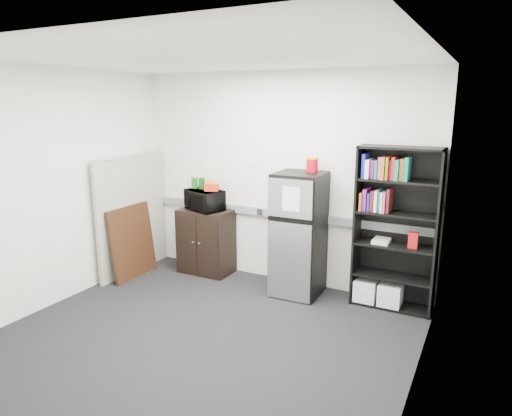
# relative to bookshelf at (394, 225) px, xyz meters

# --- Properties ---
(floor) EXTENTS (4.00, 4.00, 0.00)m
(floor) POSITION_rel_bookshelf_xyz_m (-1.51, -1.57, -0.97)
(floor) COLOR black
(floor) RESTS_ON ground
(wall_back) EXTENTS (4.00, 0.02, 2.70)m
(wall_back) POSITION_rel_bookshelf_xyz_m (-1.51, 0.18, 0.38)
(wall_back) COLOR silver
(wall_back) RESTS_ON floor
(wall_right) EXTENTS (0.02, 3.50, 2.70)m
(wall_right) POSITION_rel_bookshelf_xyz_m (0.49, -1.57, 0.38)
(wall_right) COLOR silver
(wall_right) RESTS_ON floor
(wall_left) EXTENTS (0.02, 3.50, 2.70)m
(wall_left) POSITION_rel_bookshelf_xyz_m (-3.51, -1.57, 0.38)
(wall_left) COLOR silver
(wall_left) RESTS_ON floor
(ceiling) EXTENTS (4.00, 3.50, 0.02)m
(ceiling) POSITION_rel_bookshelf_xyz_m (-1.51, -1.57, 1.73)
(ceiling) COLOR white
(ceiling) RESTS_ON wall_back
(electrical_raceway) EXTENTS (3.92, 0.05, 0.10)m
(electrical_raceway) POSITION_rel_bookshelf_xyz_m (-1.51, 0.15, -0.07)
(electrical_raceway) COLOR gray
(electrical_raceway) RESTS_ON wall_back
(wall_note) EXTENTS (0.14, 0.00, 0.10)m
(wall_note) POSITION_rel_bookshelf_xyz_m (-1.86, 0.18, 0.58)
(wall_note) COLOR white
(wall_note) RESTS_ON wall_back
(bookshelf) EXTENTS (0.90, 0.34, 1.85)m
(bookshelf) POSITION_rel_bookshelf_xyz_m (0.00, 0.00, 0.00)
(bookshelf) COLOR black
(bookshelf) RESTS_ON floor
(cubicle_partition) EXTENTS (0.06, 1.30, 1.62)m
(cubicle_partition) POSITION_rel_bookshelf_xyz_m (-3.41, -0.49, -0.16)
(cubicle_partition) COLOR gray
(cubicle_partition) RESTS_ON floor
(cabinet) EXTENTS (0.71, 0.47, 0.89)m
(cabinet) POSITION_rel_bookshelf_xyz_m (-2.49, -0.07, -0.53)
(cabinet) COLOR black
(cabinet) RESTS_ON floor
(microwave) EXTENTS (0.58, 0.48, 0.28)m
(microwave) POSITION_rel_bookshelf_xyz_m (-2.49, -0.08, 0.06)
(microwave) COLOR black
(microwave) RESTS_ON cabinet
(snack_box_a) EXTENTS (0.07, 0.05, 0.15)m
(snack_box_a) POSITION_rel_bookshelf_xyz_m (-2.67, -0.05, 0.27)
(snack_box_a) COLOR #1F5F1B
(snack_box_a) RESTS_ON microwave
(snack_box_b) EXTENTS (0.07, 0.05, 0.15)m
(snack_box_b) POSITION_rel_bookshelf_xyz_m (-2.55, -0.05, 0.27)
(snack_box_b) COLOR #0D3C11
(snack_box_b) RESTS_ON microwave
(snack_box_c) EXTENTS (0.08, 0.06, 0.14)m
(snack_box_c) POSITION_rel_bookshelf_xyz_m (-2.42, -0.05, 0.27)
(snack_box_c) COLOR gold
(snack_box_c) RESTS_ON microwave
(snack_bag) EXTENTS (0.20, 0.15, 0.10)m
(snack_bag) POSITION_rel_bookshelf_xyz_m (-2.36, -0.10, 0.25)
(snack_bag) COLOR red
(snack_bag) RESTS_ON microwave
(refrigerator) EXTENTS (0.58, 0.61, 1.51)m
(refrigerator) POSITION_rel_bookshelf_xyz_m (-1.09, -0.15, -0.22)
(refrigerator) COLOR black
(refrigerator) RESTS_ON floor
(coffee_can) EXTENTS (0.14, 0.14, 0.19)m
(coffee_can) POSITION_rel_bookshelf_xyz_m (-0.99, -0.02, 0.63)
(coffee_can) COLOR #AC0717
(coffee_can) RESTS_ON refrigerator
(framed_poster) EXTENTS (0.16, 0.76, 0.97)m
(framed_poster) POSITION_rel_bookshelf_xyz_m (-3.28, -0.66, -0.49)
(framed_poster) COLOR black
(framed_poster) RESTS_ON floor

